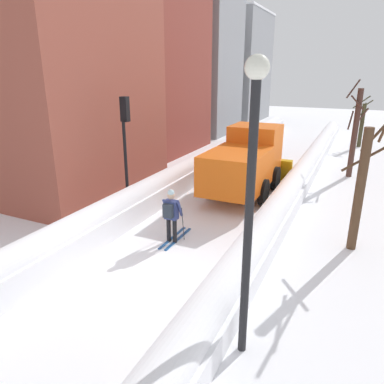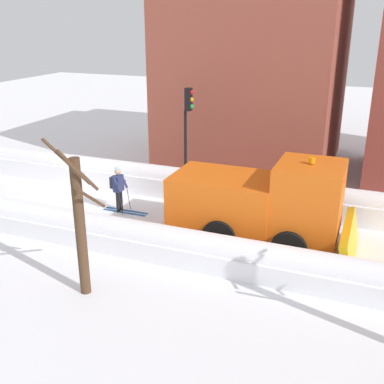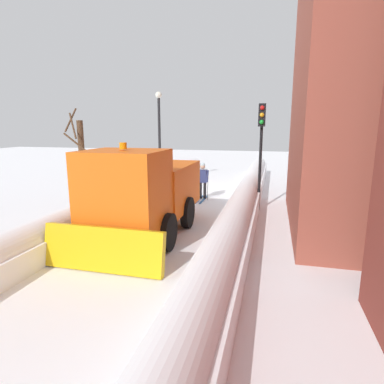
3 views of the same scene
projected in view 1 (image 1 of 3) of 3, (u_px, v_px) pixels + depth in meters
name	position (u px, v px, depth m)	size (l,w,h in m)	color
ground_plane	(248.00, 180.00, 18.41)	(80.00, 80.00, 0.00)	white
snowbank_left	(203.00, 164.00, 19.24)	(1.10, 36.00, 1.25)	white
snowbank_right	(299.00, 177.00, 17.24)	(1.10, 36.00, 1.07)	white
building_brick_near	(39.00, 77.00, 16.27)	(8.77, 7.82, 10.03)	brown
building_brick_mid	(145.00, 25.00, 23.07)	(6.44, 7.51, 16.15)	brown
building_concrete_far	(199.00, 28.00, 30.17)	(6.16, 6.44, 17.31)	gray
building_tower_distant	(234.00, 67.00, 39.17)	(6.37, 8.88, 11.19)	gray
plow_truck	(246.00, 162.00, 16.04)	(3.20, 5.98, 3.12)	orange
skier	(171.00, 213.00, 11.50)	(0.62, 1.80, 1.81)	black
traffic_light_pole	(126.00, 133.00, 13.42)	(0.28, 0.42, 4.43)	black
street_lamp	(251.00, 184.00, 6.16)	(0.40, 0.40, 5.59)	black
bare_tree_near	(361.00, 187.00, 10.77)	(1.20, 1.20, 4.39)	#4D3422
bare_tree_mid	(355.00, 132.00, 18.34)	(1.12, 1.15, 4.92)	#442A23
bare_tree_far	(362.00, 123.00, 25.89)	(1.28, 1.30, 3.61)	#38351F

